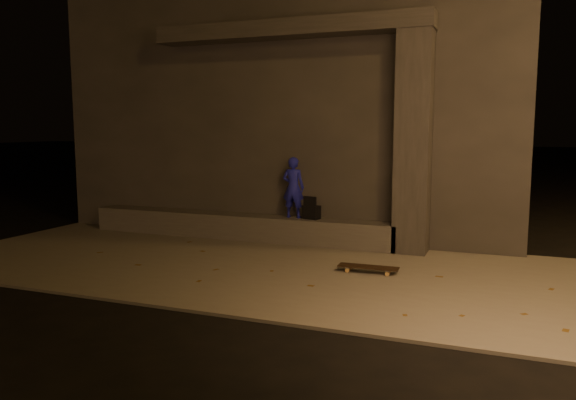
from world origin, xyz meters
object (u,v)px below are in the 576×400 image
at_px(backpack, 311,211).
at_px(skateboard, 368,267).
at_px(skateboarder, 293,187).
at_px(column, 413,143).

relative_size(backpack, skateboard, 0.47).
relative_size(skateboarder, backpack, 2.67).
bearing_deg(skateboard, column, 76.40).
relative_size(column, skateboard, 4.16).
distance_m(column, skateboarder, 2.24).
bearing_deg(skateboarder, skateboard, 136.20).
relative_size(column, backpack, 8.80).
bearing_deg(backpack, skateboard, -33.74).
height_order(column, backpack, column).
distance_m(skateboarder, skateboard, 2.55).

